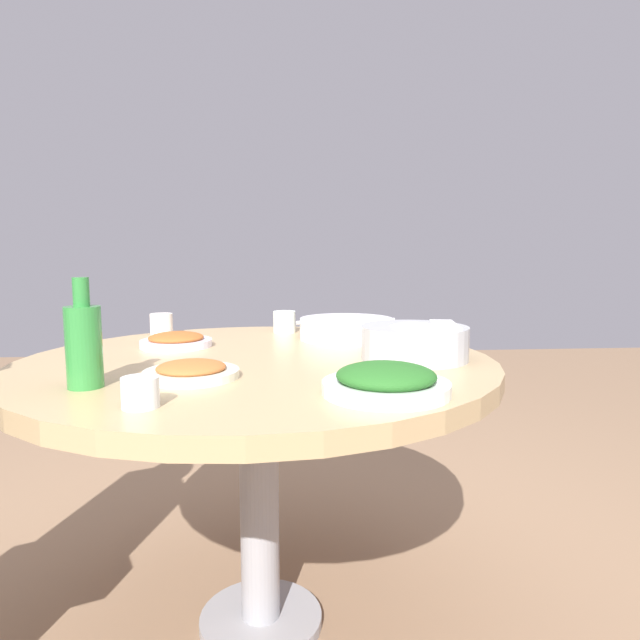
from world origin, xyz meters
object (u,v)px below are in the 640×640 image
rice_bowl (415,342)px  green_bottle (84,344)px  tea_cup_near (284,322)px  tea_cup_side (161,324)px  dish_tofu_braise (191,371)px  dish_stirfry (176,340)px  soup_bowl (346,329)px  dish_greens (386,381)px  tea_cup_far (140,392)px  round_dining_table (258,391)px

rice_bowl → green_bottle: bearing=107.6°
tea_cup_near → tea_cup_side: bearing=91.9°
dish_tofu_braise → tea_cup_side: bearing=16.4°
dish_stirfry → green_bottle: bearing=168.5°
soup_bowl → tea_cup_side: tea_cup_side is taller
green_bottle → dish_greens: bearing=-99.9°
dish_stirfry → tea_cup_side: tea_cup_side is taller
soup_bowl → tea_cup_side: size_ratio=4.36×
dish_greens → dish_stirfry: 0.74m
rice_bowl → dish_tofu_braise: rice_bowl is taller
dish_tofu_braise → dish_greens: size_ratio=0.83×
green_bottle → tea_cup_side: 0.70m
dish_greens → tea_cup_side: size_ratio=3.39×
dish_greens → green_bottle: (0.10, 0.58, 0.06)m
dish_stirfry → green_bottle: green_bottle is taller
dish_greens → tea_cup_side: 0.99m
tea_cup_far → tea_cup_near: bearing=-16.9°
dish_tofu_braise → soup_bowl: bearing=-38.6°
dish_tofu_braise → green_bottle: 0.22m
round_dining_table → dish_stirfry: bearing=50.9°
dish_greens → dish_stirfry: bearing=40.5°
round_dining_table → tea_cup_side: size_ratio=16.62×
round_dining_table → dish_tofu_braise: 0.27m
round_dining_table → dish_greens: (-0.38, -0.25, 0.11)m
round_dining_table → tea_cup_near: size_ratio=16.07×
round_dining_table → rice_bowl: 0.41m
soup_bowl → tea_cup_far: soup_bowl is taller
tea_cup_far → dish_greens: bearing=-83.2°
dish_stirfry → tea_cup_near: tea_cup_near is taller
dish_greens → dish_tofu_braise: bearing=66.6°
dish_tofu_braise → green_bottle: green_bottle is taller
soup_bowl → dish_tofu_braise: soup_bowl is taller
green_bottle → tea_cup_near: bearing=-29.5°
green_bottle → tea_cup_side: (0.70, -0.01, -0.05)m
dish_greens → soup_bowl: bearing=-1.1°
dish_stirfry → tea_cup_far: tea_cup_far is taller
dish_stirfry → tea_cup_side: bearing=20.2°
soup_bowl → dish_stirfry: (-0.10, 0.50, -0.01)m
round_dining_table → green_bottle: size_ratio=5.47×
soup_bowl → dish_stirfry: 0.51m
rice_bowl → soup_bowl: size_ratio=0.85×
rice_bowl → dish_greens: bearing=157.0°
dish_greens → dish_stirfry: dish_greens is taller
rice_bowl → tea_cup_side: 0.85m
tea_cup_far → tea_cup_side: (0.85, 0.13, 0.01)m
soup_bowl → green_bottle: 0.82m
dish_tofu_braise → green_bottle: size_ratio=0.93×
round_dining_table → tea_cup_far: 0.48m
tea_cup_near → soup_bowl: bearing=-129.6°
green_bottle → tea_cup_near: (0.71, -0.40, -0.05)m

